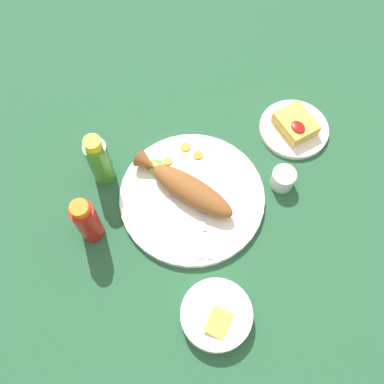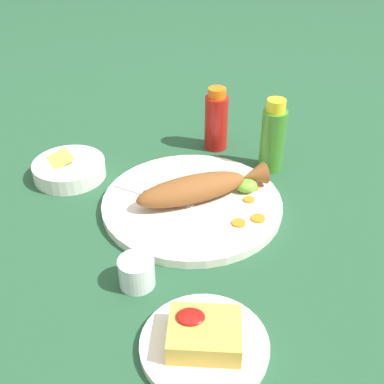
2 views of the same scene
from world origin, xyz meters
TOP-DOWN VIEW (x-y plane):
  - ground_plane at (0.00, 0.00)m, footprint 4.00×4.00m
  - main_plate at (0.00, 0.00)m, footprint 0.37×0.37m
  - fried_fish at (-0.02, -0.01)m, footprint 0.28×0.17m
  - fork_near at (0.09, -0.01)m, footprint 0.17×0.09m
  - fork_far at (0.08, -0.06)m, footprint 0.19×0.03m
  - carrot_slice_near at (-0.09, 0.07)m, footprint 0.03×0.03m
  - carrot_slice_mid at (-0.13, 0.06)m, footprint 0.03×0.03m
  - carrot_slice_far at (-0.12, -0.01)m, footprint 0.02×0.02m
  - carrot_slice_extra at (-0.13, -0.05)m, footprint 0.03×0.03m
  - lime_wedge_main at (-0.11, -0.04)m, footprint 0.05×0.04m
  - hot_sauce_bottle_red at (-0.04, -0.26)m, footprint 0.06×0.06m
  - hot_sauce_bottle_green at (-0.17, -0.17)m, footprint 0.06×0.06m
  - salt_cup at (0.08, 0.22)m, footprint 0.06×0.06m
  - side_plate_fries at (-0.04, 0.35)m, footprint 0.19×0.19m
  - fries_pile at (-0.04, 0.35)m, footprint 0.10×0.09m
  - guacamole_bowl at (0.28, -0.10)m, footprint 0.16×0.16m

SIDE VIEW (x-z plane):
  - ground_plane at x=0.00m, z-range 0.00..0.00m
  - side_plate_fries at x=-0.04m, z-range 0.00..0.01m
  - main_plate at x=0.00m, z-range 0.00..0.02m
  - fork_near at x=0.09m, z-range 0.02..0.02m
  - fork_far at x=0.08m, z-range 0.02..0.02m
  - carrot_slice_near at x=-0.09m, z-range 0.02..0.02m
  - carrot_slice_mid at x=-0.13m, z-range 0.02..0.02m
  - carrot_slice_far at x=-0.12m, z-range 0.02..0.02m
  - carrot_slice_extra at x=-0.13m, z-range 0.02..0.02m
  - guacamole_bowl at x=0.28m, z-range 0.00..0.05m
  - salt_cup at x=0.08m, z-range 0.00..0.05m
  - lime_wedge_main at x=-0.11m, z-range 0.02..0.04m
  - fries_pile at x=-0.04m, z-range 0.01..0.05m
  - fried_fish at x=-0.02m, z-range 0.02..0.07m
  - hot_sauce_bottle_red at x=-0.04m, z-range 0.00..0.15m
  - hot_sauce_bottle_green at x=-0.17m, z-range -0.01..0.17m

